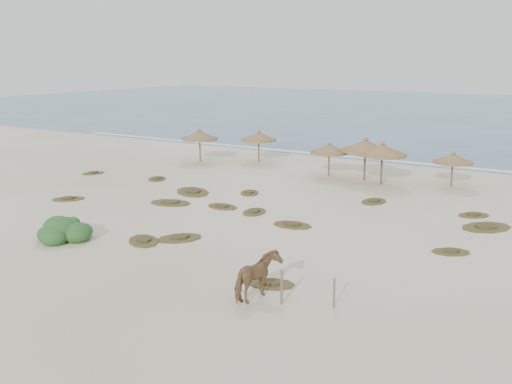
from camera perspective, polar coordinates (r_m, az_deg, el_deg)
ground at (r=27.07m, az=-5.53°, el=-5.07°), size 160.00×160.00×0.00m
ocean at (r=97.08m, az=22.35°, el=7.28°), size 200.00×100.00×0.01m
foam_line at (r=49.72m, az=12.80°, el=3.12°), size 70.00×0.60×0.01m
palapa_0 at (r=47.75m, az=-5.65°, el=5.65°), size 3.61×3.61×2.84m
palapa_1 at (r=47.39m, az=0.27°, el=5.55°), size 3.55×3.55×2.73m
palapa_2 at (r=41.98m, az=7.34°, el=4.28°), size 3.17×3.17×2.58m
palapa_3 at (r=40.83m, az=10.90°, el=4.50°), size 4.38×4.38×3.14m
palapa_4 at (r=39.72m, az=12.53°, el=4.07°), size 4.10×4.10×3.03m
palapa_5 at (r=40.43m, az=19.11°, el=3.15°), size 3.31×3.31×2.44m
horse at (r=20.61m, az=0.13°, el=-8.50°), size 1.10×2.09×1.70m
fence_post_near at (r=20.33m, az=2.59°, el=-9.49°), size 0.12×0.12×1.27m
fence_post_far at (r=20.27m, az=7.82°, el=-9.98°), size 0.10×0.10×1.07m
bush at (r=28.84m, az=-18.74°, el=-3.71°), size 2.86×2.52×1.28m
scrub_0 at (r=36.87m, az=-18.25°, el=-0.64°), size 2.27×2.28×0.16m
scrub_1 at (r=37.08m, az=-6.37°, el=0.03°), size 3.65×3.41×0.16m
scrub_2 at (r=32.08m, az=-0.18°, el=-1.98°), size 1.60×2.11×0.16m
scrub_3 at (r=29.67m, az=3.65°, el=-3.28°), size 2.21×1.53×0.16m
scrub_4 at (r=27.06m, az=18.91°, el=-5.65°), size 2.04×1.82×0.16m
scrub_5 at (r=31.52m, az=22.03°, el=-3.26°), size 3.14×3.35×0.16m
scrub_6 at (r=41.42m, az=-9.88°, el=1.32°), size 2.10×2.28×0.16m
scrub_7 at (r=35.13m, az=11.71°, el=-0.91°), size 1.55×2.19×0.16m
scrub_8 at (r=44.57m, az=-15.97°, el=1.84°), size 1.66×2.00×0.16m
scrub_9 at (r=27.75m, az=-7.66°, el=-4.56°), size 2.50×2.64×0.16m
scrub_10 at (r=33.64m, az=20.93°, el=-2.16°), size 2.11×2.13×0.16m
scrub_11 at (r=27.62m, az=-11.19°, el=-4.79°), size 2.53×2.37×0.16m
scrub_12 at (r=22.14m, az=1.57°, el=-9.15°), size 2.09×1.75×0.16m
scrub_13 at (r=36.60m, az=-0.65°, el=-0.06°), size 1.86×2.14×0.16m
scrub_14 at (r=34.48m, az=-8.56°, el=-1.05°), size 2.85×2.17×0.16m
scrub_15 at (r=33.28m, az=-3.39°, el=-1.45°), size 2.14×1.54×0.16m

